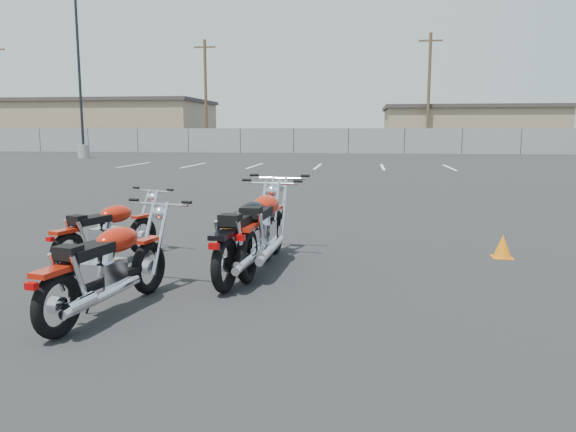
# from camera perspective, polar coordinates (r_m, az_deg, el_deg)

# --- Properties ---
(ground) EXTENTS (120.00, 120.00, 0.00)m
(ground) POSITION_cam_1_polar(r_m,az_deg,el_deg) (6.57, -2.44, -6.38)
(ground) COLOR black
(ground) RESTS_ON ground
(motorcycle_front_red) EXTENTS (1.00, 1.83, 0.91)m
(motorcycle_front_red) POSITION_cam_1_polar(r_m,az_deg,el_deg) (7.52, -17.83, -1.62)
(motorcycle_front_red) COLOR black
(motorcycle_front_red) RESTS_ON ground
(motorcycle_second_black) EXTENTS (0.83, 2.16, 1.06)m
(motorcycle_second_black) POSITION_cam_1_polar(r_m,az_deg,el_deg) (6.61, -4.08, -2.00)
(motorcycle_second_black) COLOR black
(motorcycle_second_black) RESTS_ON ground
(motorcycle_third_red) EXTENTS (0.82, 1.98, 0.97)m
(motorcycle_third_red) POSITION_cam_1_polar(r_m,az_deg,el_deg) (5.51, -17.82, -5.01)
(motorcycle_third_red) COLOR black
(motorcycle_third_red) RESTS_ON ground
(motorcycle_rear_red) EXTENTS (0.86, 2.23, 1.09)m
(motorcycle_rear_red) POSITION_cam_1_polar(r_m,az_deg,el_deg) (7.00, -2.52, -1.25)
(motorcycle_rear_red) COLOR black
(motorcycle_rear_red) RESTS_ON ground
(training_cone_near) EXTENTS (0.26, 0.26, 0.32)m
(training_cone_near) POSITION_cam_1_polar(r_m,az_deg,el_deg) (8.11, 20.97, -2.89)
(training_cone_near) COLOR orange
(training_cone_near) RESTS_ON ground
(training_cone_extra) EXTENTS (0.29, 0.29, 0.35)m
(training_cone_extra) POSITION_cam_1_polar(r_m,az_deg,el_deg) (8.73, -6.27, -1.46)
(training_cone_extra) COLOR orange
(training_cone_extra) RESTS_ON ground
(light_pole_west) EXTENTS (0.80, 0.70, 10.03)m
(light_pole_west) POSITION_cam_1_polar(r_m,az_deg,el_deg) (36.59, -20.23, 9.63)
(light_pole_west) COLOR gray
(light_pole_west) RESTS_ON ground
(chainlink_fence) EXTENTS (80.06, 0.06, 1.80)m
(chainlink_fence) POSITION_cam_1_polar(r_m,az_deg,el_deg) (41.26, 6.15, 7.61)
(chainlink_fence) COLOR slate
(chainlink_fence) RESTS_ON ground
(tan_building_west) EXTENTS (18.40, 10.40, 4.30)m
(tan_building_west) POSITION_cam_1_polar(r_m,az_deg,el_deg) (53.49, -18.18, 8.83)
(tan_building_west) COLOR #957E60
(tan_building_west) RESTS_ON ground
(tan_building_east) EXTENTS (14.40, 9.40, 3.70)m
(tan_building_east) POSITION_cam_1_polar(r_m,az_deg,el_deg) (51.02, 17.88, 8.53)
(tan_building_east) COLOR #957E60
(tan_building_east) RESTS_ON ground
(utility_pole_b) EXTENTS (1.80, 0.24, 9.00)m
(utility_pole_b) POSITION_cam_1_polar(r_m,az_deg,el_deg) (48.16, -8.36, 12.23)
(utility_pole_b) COLOR #4B3423
(utility_pole_b) RESTS_ON ground
(utility_pole_c) EXTENTS (1.80, 0.24, 9.00)m
(utility_pole_c) POSITION_cam_1_polar(r_m,az_deg,el_deg) (45.60, 14.11, 12.26)
(utility_pole_c) COLOR #4B3423
(utility_pole_c) RESTS_ON ground
(parking_line_stripes) EXTENTS (15.12, 4.00, 0.01)m
(parking_line_stripes) POSITION_cam_1_polar(r_m,az_deg,el_deg) (26.54, -0.20, 5.09)
(parking_line_stripes) COLOR silver
(parking_line_stripes) RESTS_ON ground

